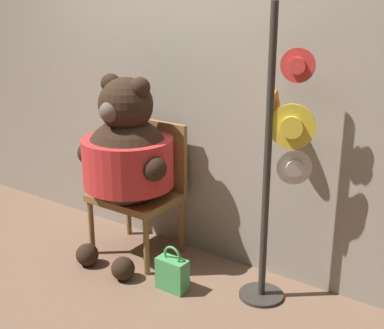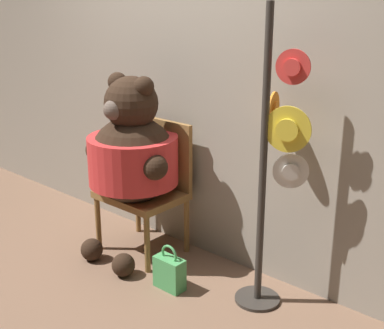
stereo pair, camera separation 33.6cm
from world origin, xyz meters
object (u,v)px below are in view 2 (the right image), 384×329
at_px(handbag_on_ground, 169,272).
at_px(chair, 149,181).
at_px(teddy_bear, 132,154).
at_px(hat_display_rack, 273,169).

bearing_deg(handbag_on_ground, chair, 146.86).
xyz_separation_m(chair, teddy_bear, (0.00, -0.16, 0.24)).
bearing_deg(handbag_on_ground, teddy_bear, 160.94).
bearing_deg(handbag_on_ground, hat_display_rack, 27.90).
bearing_deg(hat_display_rack, handbag_on_ground, -152.10).
distance_m(chair, hat_display_rack, 1.12).
distance_m(hat_display_rack, handbag_on_ground, 0.98).
height_order(teddy_bear, hat_display_rack, hat_display_rack).
distance_m(chair, teddy_bear, 0.29).
bearing_deg(chair, hat_display_rack, -2.36).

